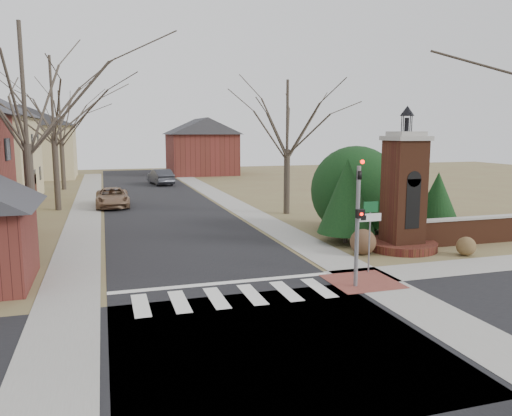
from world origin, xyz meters
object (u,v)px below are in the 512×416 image
object	(u,v)px
sign_post	(370,223)
brick_gate_monument	(403,202)
traffic_signal_pole	(358,213)
pickup_truck	(112,197)
distant_car	(161,177)

from	to	relation	value
sign_post	brick_gate_monument	bearing A→B (deg)	41.42
traffic_signal_pole	sign_post	distance (m)	2.02
traffic_signal_pole	pickup_truck	bearing A→B (deg)	109.44
sign_post	pickup_truck	xyz separation A→B (m)	(-8.99, 20.40, -1.27)
brick_gate_monument	sign_post	bearing A→B (deg)	-138.58
sign_post	brick_gate_monument	world-z (taller)	brick_gate_monument
sign_post	pickup_truck	size ratio (longest dim) A/B	0.56
brick_gate_monument	traffic_signal_pole	bearing A→B (deg)	-136.76
sign_post	pickup_truck	bearing A→B (deg)	113.79
pickup_truck	distant_car	bearing A→B (deg)	70.75
traffic_signal_pole	brick_gate_monument	world-z (taller)	brick_gate_monument
traffic_signal_pole	pickup_truck	size ratio (longest dim) A/B	0.92
sign_post	distant_car	bearing A→B (deg)	96.56
brick_gate_monument	distant_car	xyz separation A→B (m)	(-7.40, 31.70, -1.37)
brick_gate_monument	pickup_truck	bearing A→B (deg)	125.48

